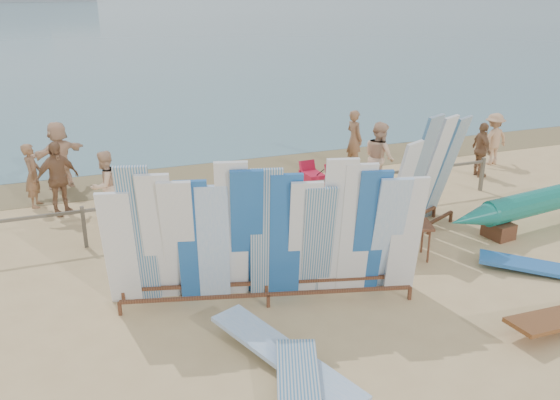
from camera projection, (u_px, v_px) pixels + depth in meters
name	position (u px, v px, depth m)	size (l,w,h in m)	color
ground	(321.00, 278.00, 11.05)	(160.00, 160.00, 0.00)	#D9B87D
ocean	(65.00, 9.00, 123.26)	(320.00, 240.00, 0.02)	slate
wet_sand_strip	(219.00, 170.00, 17.36)	(40.00, 2.60, 0.01)	olive
fence	(267.00, 195.00, 13.46)	(12.08, 0.08, 0.90)	#675E4E
main_surfboard_rack	(266.00, 239.00, 9.84)	(5.26, 1.94, 2.63)	brown
side_surfboard_rack	(425.00, 179.00, 12.69)	(2.45, 1.65, 2.70)	brown
outrigger_canoe	(555.00, 199.00, 13.38)	(6.33, 1.39, 0.90)	brown
vendor_table	(407.00, 240.00, 11.72)	(1.04, 0.88, 1.18)	brown
flat_board_d	(553.00, 275.00, 11.16)	(0.56, 2.70, 0.07)	#225EAE
flat_board_a	(285.00, 365.00, 8.52)	(0.56, 2.70, 0.07)	#93BAEB
beach_chair_left	(237.00, 205.00, 13.96)	(0.72, 0.73, 0.86)	red
beach_chair_right	(340.00, 190.00, 14.84)	(0.74, 0.76, 0.95)	red
stroller	(312.00, 186.00, 14.78)	(0.54, 0.75, 0.99)	red
beachgoer_1	(33.00, 175.00, 14.33)	(0.58, 0.32, 1.58)	#8C6042
beachgoer_extra_0	(493.00, 139.00, 17.72)	(1.01, 0.42, 1.56)	tan
beachgoer_8	(379.00, 157.00, 15.31)	(0.90, 0.43, 1.86)	beige
beachgoer_11	(59.00, 155.00, 15.58)	(1.68, 0.54, 1.81)	beige
beachgoer_extra_1	(57.00, 179.00, 13.79)	(1.04, 0.45, 1.77)	#8C6042
beachgoer_2	(106.00, 186.00, 13.52)	(0.79, 0.38, 1.63)	beige
beachgoer_7	(354.00, 139.00, 17.40)	(0.62, 0.34, 1.71)	#8C6042
beachgoer_10	(481.00, 150.00, 16.58)	(0.91, 0.39, 1.55)	#8C6042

